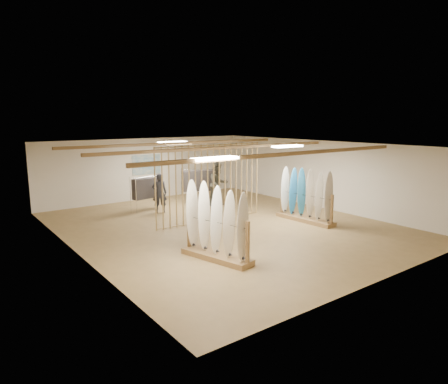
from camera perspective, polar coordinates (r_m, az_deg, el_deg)
floor at (r=13.97m, az=-0.00°, el=-4.85°), size 12.00×12.00×0.00m
ceiling at (r=13.50m, az=-0.00°, el=6.69°), size 12.00×12.00×0.00m
wall_back at (r=18.77m, az=-11.02°, el=3.27°), size 12.00×0.00×12.00m
wall_front at (r=9.64m, az=21.87°, el=-4.02°), size 12.00×0.00×12.00m
wall_left at (r=11.45m, az=-20.50°, el=-1.73°), size 0.00×12.00×12.00m
wall_right at (r=17.09m, az=13.58°, el=2.48°), size 0.00×12.00×12.00m
ceiling_slats at (r=13.50m, az=-0.00°, el=6.35°), size 9.50×6.12×0.10m
light_panels at (r=13.50m, az=-0.00°, el=6.44°), size 1.20×0.35×0.06m
bamboo_partition at (r=14.30m, az=-1.91°, el=1.25°), size 4.45×0.05×2.78m
poster at (r=18.73m, az=-11.02°, el=3.87°), size 1.40×0.03×0.90m
rack_left at (r=10.54m, az=-1.08°, el=-6.07°), size 1.05×2.19×2.02m
rack_right at (r=14.74m, az=11.56°, el=-1.63°), size 0.65×2.39×1.91m
clothing_rack_a at (r=16.33m, az=-10.95°, el=0.56°), size 1.32×0.57×1.43m
clothing_rack_b at (r=17.46m, az=-3.65°, el=1.63°), size 1.38×0.88×1.56m
shopper_a at (r=15.96m, az=-9.20°, el=0.22°), size 0.77×0.67×1.78m
shopper_b at (r=16.92m, az=-0.81°, el=1.53°), size 1.08×0.88×2.12m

